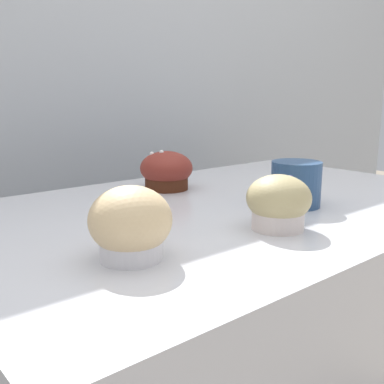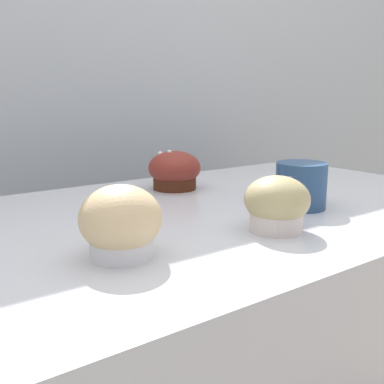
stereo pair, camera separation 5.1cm
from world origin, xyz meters
name	(u,v)px [view 2 (the right image)]	position (x,y,z in m)	size (l,w,h in m)	color
wall_back	(100,180)	(0.00, 0.60, 0.90)	(3.20, 0.10, 1.80)	#B2B7BC
muffin_front_center	(277,204)	(-0.07, -0.16, 0.99)	(0.10, 0.10, 0.08)	silver
muffin_back_left	(121,223)	(-0.30, -0.13, 0.99)	(0.10, 0.10, 0.09)	white
muffin_back_right	(175,171)	(-0.02, 0.18, 0.99)	(0.11, 0.11, 0.09)	#492112
coffee_cup	(301,184)	(0.07, -0.09, 0.99)	(0.13, 0.09, 0.08)	navy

